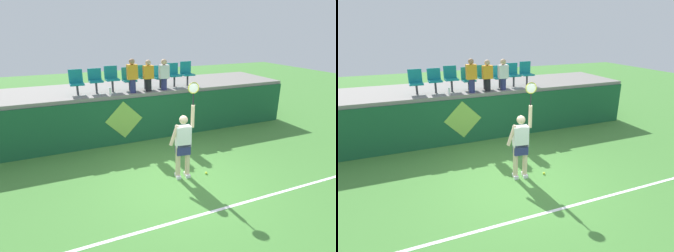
% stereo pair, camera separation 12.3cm
% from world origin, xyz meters
% --- Properties ---
extents(ground_plane, '(40.00, 40.00, 0.00)m').
position_xyz_m(ground_plane, '(0.00, 0.00, 0.00)').
color(ground_plane, '#478438').
extents(court_back_wall, '(11.93, 0.20, 1.56)m').
position_xyz_m(court_back_wall, '(0.00, 3.14, 0.78)').
color(court_back_wall, '#195633').
rests_on(court_back_wall, ground_plane).
extents(spectator_platform, '(11.93, 2.69, 0.12)m').
position_xyz_m(spectator_platform, '(0.00, 4.44, 1.62)').
color(spectator_platform, gray).
rests_on(spectator_platform, court_back_wall).
extents(court_baseline_stripe, '(10.74, 0.08, 0.01)m').
position_xyz_m(court_baseline_stripe, '(0.00, -1.35, 0.00)').
color(court_baseline_stripe, white).
rests_on(court_baseline_stripe, ground_plane).
extents(tennis_player, '(0.75, 0.31, 2.53)m').
position_xyz_m(tennis_player, '(0.13, 0.26, 0.97)').
color(tennis_player, white).
rests_on(tennis_player, ground_plane).
extents(tennis_ball, '(0.07, 0.07, 0.07)m').
position_xyz_m(tennis_ball, '(0.78, 0.13, 0.03)').
color(tennis_ball, '#D1E533').
rests_on(tennis_ball, ground_plane).
extents(water_bottle, '(0.07, 0.07, 0.26)m').
position_xyz_m(water_bottle, '(-1.05, 3.23, 1.81)').
color(water_bottle, white).
rests_on(water_bottle, spectator_platform).
extents(stadium_chair_0, '(0.44, 0.42, 0.81)m').
position_xyz_m(stadium_chair_0, '(-2.02, 3.80, 2.12)').
color(stadium_chair_0, '#38383D').
rests_on(stadium_chair_0, spectator_platform).
extents(stadium_chair_1, '(0.44, 0.42, 0.80)m').
position_xyz_m(stadium_chair_1, '(-1.41, 3.80, 2.14)').
color(stadium_chair_1, '#38383D').
rests_on(stadium_chair_1, spectator_platform).
extents(stadium_chair_2, '(0.44, 0.42, 0.86)m').
position_xyz_m(stadium_chair_2, '(-0.87, 3.80, 2.17)').
color(stadium_chair_2, '#38383D').
rests_on(stadium_chair_2, spectator_platform).
extents(stadium_chair_3, '(0.44, 0.42, 0.78)m').
position_xyz_m(stadium_chair_3, '(-0.27, 3.80, 2.11)').
color(stadium_chair_3, '#38383D').
rests_on(stadium_chair_3, spectator_platform).
extents(stadium_chair_4, '(0.44, 0.42, 0.83)m').
position_xyz_m(stadium_chair_4, '(0.30, 3.80, 2.16)').
color(stadium_chair_4, '#38383D').
rests_on(stadium_chair_4, spectator_platform).
extents(stadium_chair_5, '(0.44, 0.42, 0.78)m').
position_xyz_m(stadium_chair_5, '(0.88, 3.80, 2.12)').
color(stadium_chair_5, '#38383D').
rests_on(stadium_chair_5, spectator_platform).
extents(stadium_chair_6, '(0.44, 0.42, 0.84)m').
position_xyz_m(stadium_chair_6, '(1.43, 3.80, 2.16)').
color(stadium_chair_6, '#38383D').
rests_on(stadium_chair_6, spectator_platform).
extents(stadium_chair_7, '(0.44, 0.42, 0.88)m').
position_xyz_m(stadium_chair_7, '(1.98, 3.80, 2.17)').
color(stadium_chair_7, '#38383D').
rests_on(stadium_chair_7, spectator_platform).
extents(spectator_0, '(0.34, 0.20, 1.13)m').
position_xyz_m(spectator_0, '(-0.27, 3.35, 2.27)').
color(spectator_0, navy).
rests_on(spectator_0, spectator_platform).
extents(spectator_1, '(0.34, 0.20, 1.07)m').
position_xyz_m(spectator_1, '(0.30, 3.36, 2.24)').
color(spectator_1, black).
rests_on(spectator_1, spectator_platform).
extents(spectator_2, '(0.34, 0.20, 1.07)m').
position_xyz_m(spectator_2, '(0.88, 3.37, 2.24)').
color(spectator_2, navy).
rests_on(spectator_2, spectator_platform).
extents(wall_signage_mount, '(1.27, 0.01, 1.50)m').
position_xyz_m(wall_signage_mount, '(-0.70, 3.04, 0.00)').
color(wall_signage_mount, '#195633').
rests_on(wall_signage_mount, ground_plane).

